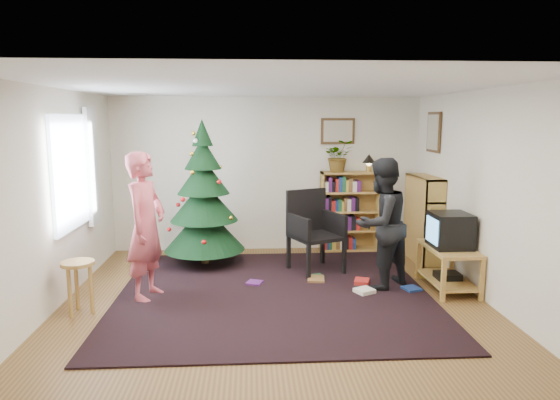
{
  "coord_description": "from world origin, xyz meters",
  "views": [
    {
      "loc": [
        -0.28,
        -5.62,
        2.14
      ],
      "look_at": [
        0.11,
        0.79,
        1.1
      ],
      "focal_mm": 32.0,
      "sensor_mm": 36.0,
      "label": 1
    }
  ],
  "objects": [
    {
      "name": "wall_front",
      "position": [
        0.0,
        -2.5,
        1.25
      ],
      "size": [
        5.0,
        0.02,
        2.5
      ],
      "primitive_type": "cube",
      "color": "silver",
      "rests_on": "floor"
    },
    {
      "name": "tv_stand",
      "position": [
        2.22,
        0.35,
        0.33
      ],
      "size": [
        0.53,
        0.95,
        0.55
      ],
      "color": "#B89341",
      "rests_on": "floor"
    },
    {
      "name": "stool",
      "position": [
        -2.18,
        -0.2,
        0.46
      ],
      "size": [
        0.36,
        0.36,
        0.6
      ],
      "color": "#B89341",
      "rests_on": "floor"
    },
    {
      "name": "bookshelf_back",
      "position": [
        1.34,
        2.34,
        0.66
      ],
      "size": [
        0.95,
        0.3,
        1.3
      ],
      "color": "#B89341",
      "rests_on": "floor"
    },
    {
      "name": "window_pane",
      "position": [
        -2.47,
        0.6,
        1.5
      ],
      "size": [
        0.04,
        1.2,
        1.4
      ],
      "primitive_type": "cube",
      "color": "silver",
      "rests_on": "wall_left"
    },
    {
      "name": "potted_plant",
      "position": [
        1.14,
        2.34,
        1.56
      ],
      "size": [
        0.49,
        0.43,
        0.51
      ],
      "primitive_type": "imported",
      "rotation": [
        0.0,
        0.0,
        0.07
      ],
      "color": "gray",
      "rests_on": "bookshelf_back"
    },
    {
      "name": "crt_tv",
      "position": [
        2.22,
        0.35,
        0.77
      ],
      "size": [
        0.46,
        0.5,
        0.44
      ],
      "color": "black",
      "rests_on": "tv_stand"
    },
    {
      "name": "table_lamp",
      "position": [
        1.64,
        2.34,
        1.49
      ],
      "size": [
        0.21,
        0.21,
        0.29
      ],
      "color": "#A57F33",
      "rests_on": "bookshelf_back"
    },
    {
      "name": "christmas_tree",
      "position": [
        -0.96,
        1.63,
        0.89
      ],
      "size": [
        1.18,
        1.18,
        2.14
      ],
      "rotation": [
        0.0,
        0.0,
        -0.43
      ],
      "color": "#3F2816",
      "rests_on": "rug"
    },
    {
      "name": "floor",
      "position": [
        0.0,
        0.0,
        0.0
      ],
      "size": [
        5.0,
        5.0,
        0.0
      ],
      "primitive_type": "plane",
      "color": "brown",
      "rests_on": "ground"
    },
    {
      "name": "bookshelf_right",
      "position": [
        2.34,
        1.65,
        0.66
      ],
      "size": [
        0.3,
        0.95,
        1.3
      ],
      "rotation": [
        0.0,
        0.0,
        1.57
      ],
      "color": "#B89341",
      "rests_on": "floor"
    },
    {
      "name": "picture_right",
      "position": [
        2.48,
        1.75,
        1.95
      ],
      "size": [
        0.03,
        0.5,
        0.6
      ],
      "color": "#4C3319",
      "rests_on": "wall_right"
    },
    {
      "name": "armchair",
      "position": [
        0.64,
        1.28,
        0.63
      ],
      "size": [
        0.83,
        0.85,
        1.15
      ],
      "rotation": [
        0.0,
        0.0,
        0.41
      ],
      "color": "black",
      "rests_on": "rug"
    },
    {
      "name": "wall_left",
      "position": [
        -2.5,
        0.0,
        1.25
      ],
      "size": [
        0.02,
        5.0,
        2.5
      ],
      "primitive_type": "cube",
      "color": "silver",
      "rests_on": "floor"
    },
    {
      "name": "ceiling",
      "position": [
        0.0,
        0.0,
        2.5
      ],
      "size": [
        5.0,
        5.0,
        0.0
      ],
      "primitive_type": "plane",
      "rotation": [
        3.14,
        0.0,
        0.0
      ],
      "color": "white",
      "rests_on": "wall_back"
    },
    {
      "name": "wall_right",
      "position": [
        2.5,
        0.0,
        1.25
      ],
      "size": [
        0.02,
        5.0,
        2.5
      ],
      "primitive_type": "cube",
      "color": "silver",
      "rests_on": "floor"
    },
    {
      "name": "picture_back",
      "position": [
        1.15,
        2.48,
        1.95
      ],
      "size": [
        0.55,
        0.03,
        0.42
      ],
      "color": "#4C3319",
      "rests_on": "wall_back"
    },
    {
      "name": "floor_clutter",
      "position": [
        1.01,
        0.6,
        0.04
      ],
      "size": [
        2.47,
        0.86,
        0.08
      ],
      "color": "#A51E19",
      "rests_on": "rug"
    },
    {
      "name": "person_standing",
      "position": [
        -1.52,
        0.27,
        0.89
      ],
      "size": [
        0.58,
        0.74,
        1.77
      ],
      "primitive_type": "imported",
      "rotation": [
        0.0,
        0.0,
        1.29
      ],
      "color": "#C24D58",
      "rests_on": "rug"
    },
    {
      "name": "rug",
      "position": [
        0.0,
        0.3,
        0.01
      ],
      "size": [
        3.8,
        3.6,
        0.02
      ],
      "primitive_type": "cube",
      "color": "black",
      "rests_on": "floor"
    },
    {
      "name": "curtain",
      "position": [
        -2.43,
        1.3,
        1.5
      ],
      "size": [
        0.06,
        0.35,
        1.6
      ],
      "primitive_type": "cube",
      "color": "silver",
      "rests_on": "wall_left"
    },
    {
      "name": "person_by_chair",
      "position": [
        1.36,
        0.46,
        0.84
      ],
      "size": [
        1.03,
        0.98,
        1.67
      ],
      "primitive_type": "imported",
      "rotation": [
        0.0,
        0.0,
        3.75
      ],
      "color": "black",
      "rests_on": "rug"
    },
    {
      "name": "wall_back",
      "position": [
        0.0,
        2.5,
        1.25
      ],
      "size": [
        5.0,
        0.02,
        2.5
      ],
      "primitive_type": "cube",
      "color": "silver",
      "rests_on": "floor"
    }
  ]
}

